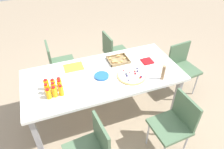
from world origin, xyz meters
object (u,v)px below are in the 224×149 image
juice_bottle_7 (53,84)px  cardboard_tube (163,73)px  juice_bottle_5 (60,86)px  fruit_pizza (132,75)px  juice_bottle_4 (54,88)px  juice_bottle_6 (47,85)px  snack_tray (118,60)px  juice_bottle_2 (61,90)px  juice_bottle_3 (47,89)px  chair_far_right (114,51)px  chair_end (182,65)px  paper_folder (74,67)px  chair_near_right (175,122)px  plate_stack (102,76)px  napkin_stack (147,61)px  chair_near_left (91,148)px  party_table (103,78)px  juice_bottle_8 (59,82)px  juice_bottle_1 (55,92)px  juice_bottle_0 (48,94)px  chair_far_left (58,62)px

juice_bottle_7 → cardboard_tube: (1.31, -0.31, 0.04)m
juice_bottle_5 → fruit_pizza: bearing=-3.4°
juice_bottle_4 → juice_bottle_6: 0.11m
snack_tray → juice_bottle_2: bearing=-154.2°
juice_bottle_3 → fruit_pizza: bearing=-2.6°
fruit_pizza → juice_bottle_2: bearing=-178.2°
chair_far_right → chair_end: (0.87, -0.76, 0.00)m
paper_folder → juice_bottle_2: bearing=-116.4°
chair_near_right → fruit_pizza: chair_near_right is taller
chair_far_right → chair_end: 1.15m
juice_bottle_2 → plate_stack: 0.56m
chair_near_right → napkin_stack: (0.09, 0.91, 0.25)m
juice_bottle_6 → chair_near_right: bearing=-31.9°
chair_near_right → plate_stack: chair_near_right is taller
chair_near_right → cardboard_tube: bearing=-13.6°
chair_near_left → snack_tray: (0.71, 1.06, 0.25)m
chair_end → juice_bottle_5: juice_bottle_5 is taller
chair_near_left → plate_stack: (0.38, 0.79, 0.25)m
party_table → chair_far_right: chair_far_right is taller
juice_bottle_8 → juice_bottle_3: bearing=-152.8°
chair_far_right → juice_bottle_2: (-1.04, -1.03, 0.30)m
juice_bottle_7 → cardboard_tube: size_ratio=0.67×
juice_bottle_3 → paper_folder: (0.39, 0.41, -0.06)m
juice_bottle_8 → juice_bottle_1: bearing=-117.1°
chair_far_right → napkin_stack: bearing=10.8°
chair_end → snack_tray: bearing=-13.7°
juice_bottle_3 → chair_far_right: bearing=38.8°
chair_end → juice_bottle_4: (-1.98, -0.20, 0.31)m
chair_end → juice_bottle_0: 2.09m
chair_end → juice_bottle_3: size_ratio=5.81×
juice_bottle_4 → paper_folder: 0.52m
chair_near_right → chair_far_right: bearing=0.5°
chair_near_left → juice_bottle_3: bearing=17.4°
snack_tray → cardboard_tube: (0.38, -0.57, 0.09)m
juice_bottle_6 → snack_tray: juice_bottle_6 is taller
fruit_pizza → juice_bottle_5: bearing=176.6°
plate_stack → chair_near_left: bearing=-115.6°
juice_bottle_3 → juice_bottle_6: juice_bottle_6 is taller
juice_bottle_0 → paper_folder: 0.62m
paper_folder → juice_bottle_0: bearing=-128.3°
cardboard_tube → party_table: bearing=152.4°
juice_bottle_7 → juice_bottle_1: bearing=-91.6°
fruit_pizza → juice_bottle_7: bearing=172.6°
chair_near_right → juice_bottle_2: bearing=57.1°
party_table → napkin_stack: bearing=4.7°
juice_bottle_1 → cardboard_tube: cardboard_tube is taller
chair_far_left → chair_end: (1.83, -0.77, 0.00)m
juice_bottle_2 → juice_bottle_4: size_ratio=0.98×
juice_bottle_0 → snack_tray: juice_bottle_0 is taller
chair_far_left → juice_bottle_7: (-0.15, -0.89, 0.30)m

